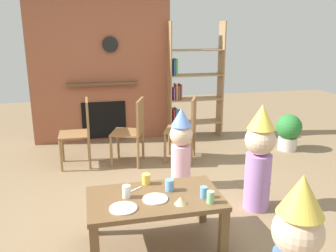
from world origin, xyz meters
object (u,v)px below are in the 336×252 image
object	(u,v)px
dining_chair_right	(187,125)
potted_plant_tall	(289,131)
child_by_the_chairs	(181,146)
birthday_cake_slice	(180,201)
paper_cup_far_right	(146,179)
child_in_pink	(259,155)
paper_cup_center	(170,185)
paper_plate_front	(155,199)
coffee_table	(155,204)
bookshelf	(191,87)
paper_plate_rear	(123,208)
dining_chair_left	(81,129)
dining_chair_middle	(134,128)
paper_cup_near_left	(126,192)
paper_cup_far_left	(210,197)
paper_cup_near_right	(204,192)

from	to	relation	value
dining_chair_right	potted_plant_tall	world-z (taller)	dining_chair_right
child_by_the_chairs	birthday_cake_slice	bearing A→B (deg)	10.45
paper_cup_far_right	birthday_cake_slice	distance (m)	0.48
child_in_pink	paper_cup_center	bearing A→B (deg)	-1.69
paper_plate_front	coffee_table	bearing A→B (deg)	82.52
coffee_table	bookshelf	bearing A→B (deg)	68.11
bookshelf	paper_cup_far_right	xyz separation A→B (m)	(-1.21, -2.67, -0.35)
paper_plate_rear	dining_chair_left	world-z (taller)	dining_chair_left
paper_plate_front	dining_chair_middle	world-z (taller)	dining_chair_middle
paper_cup_center	child_by_the_chairs	bearing A→B (deg)	69.53
bookshelf	dining_chair_left	bearing A→B (deg)	-153.10
paper_cup_near_left	paper_cup_center	bearing A→B (deg)	7.08
coffee_table	dining_chair_left	bearing A→B (deg)	106.48
coffee_table	birthday_cake_slice	bearing A→B (deg)	-44.73
bookshelf	child_in_pink	distance (m)	2.55
paper_cup_center	paper_cup_far_right	distance (m)	0.25
bookshelf	child_by_the_chairs	distance (m)	2.01
birthday_cake_slice	child_in_pink	xyz separation A→B (m)	(0.97, 0.57, 0.10)
dining_chair_left	potted_plant_tall	distance (m)	3.05
child_by_the_chairs	potted_plant_tall	xyz separation A→B (m)	(1.92, 0.89, -0.20)
dining_chair_right	coffee_table	bearing A→B (deg)	89.56
paper_cup_far_left	dining_chair_middle	xyz separation A→B (m)	(-0.33, 2.13, 0.01)
paper_cup_far_left	child_by_the_chairs	xyz separation A→B (m)	(0.10, 1.28, 0.00)
paper_cup_far_right	paper_cup_near_right	bearing A→B (deg)	-41.60
paper_cup_far_right	child_in_pink	world-z (taller)	child_in_pink
paper_plate_rear	dining_chair_right	world-z (taller)	dining_chair_right
child_in_pink	paper_cup_near_left	bearing A→B (deg)	-4.45
paper_plate_rear	paper_cup_far_left	bearing A→B (deg)	-4.73
birthday_cake_slice	paper_plate_front	bearing A→B (deg)	146.78
paper_cup_far_left	potted_plant_tall	xyz separation A→B (m)	(2.02, 2.17, -0.20)
paper_cup_near_left	birthday_cake_slice	xyz separation A→B (m)	(0.41, -0.21, -0.02)
coffee_table	dining_chair_left	xyz separation A→B (m)	(-0.60, 2.03, 0.13)
dining_chair_middle	coffee_table	bearing A→B (deg)	107.25
child_by_the_chairs	paper_cup_far_left	bearing A→B (deg)	21.34
paper_cup_near_right	paper_plate_rear	xyz separation A→B (m)	(-0.67, -0.04, -0.04)
paper_cup_near_right	coffee_table	bearing A→B (deg)	164.23
paper_cup_near_left	paper_cup_far_right	size ratio (longest dim) A/B	1.14
paper_cup_far_left	child_by_the_chairs	size ratio (longest dim) A/B	0.11
paper_cup_far_right	child_by_the_chairs	bearing A→B (deg)	56.07
paper_plate_front	child_by_the_chairs	size ratio (longest dim) A/B	0.22
paper_cup_far_right	birthday_cake_slice	bearing A→B (deg)	-65.00
paper_cup_far_left	birthday_cake_slice	world-z (taller)	paper_cup_far_left
paper_cup_near_right	paper_cup_center	distance (m)	0.31
paper_cup_center	dining_chair_right	distance (m)	1.91
bookshelf	paper_cup_near_left	size ratio (longest dim) A/B	17.68
paper_cup_near_left	dining_chair_left	world-z (taller)	dining_chair_left
paper_cup_near_left	paper_cup_near_right	size ratio (longest dim) A/B	1.11
dining_chair_left	dining_chair_middle	distance (m)	0.70
birthday_cake_slice	child_in_pink	size ratio (longest dim) A/B	0.09
paper_plate_rear	paper_plate_front	bearing A→B (deg)	19.63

